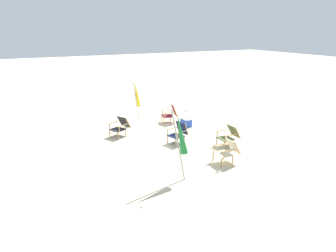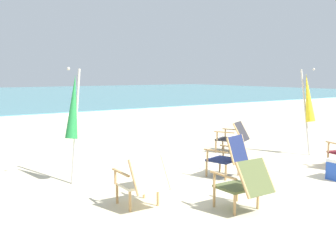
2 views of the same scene
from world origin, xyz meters
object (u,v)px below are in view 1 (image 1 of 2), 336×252
at_px(beach_chair_mid_center, 179,132).
at_px(beach_chair_back_right, 171,113).
at_px(umbrella_furled_green, 181,135).
at_px(cooler_box, 186,122).
at_px(beach_chair_far_center, 227,150).
at_px(beach_chair_front_right, 229,135).
at_px(umbrella_furled_yellow, 137,94).
at_px(beach_chair_back_left, 121,126).

relative_size(beach_chair_mid_center, beach_chair_back_right, 1.00).
relative_size(umbrella_furled_green, cooler_box, 4.27).
bearing_deg(cooler_box, beach_chair_mid_center, 141.78).
bearing_deg(cooler_box, beach_chair_far_center, 169.40).
bearing_deg(cooler_box, beach_chair_back_right, 22.07).
relative_size(beach_chair_far_center, beach_chair_back_right, 0.96).
xyz_separation_m(beach_chair_front_right, beach_chair_mid_center, (1.12, 1.52, 0.01)).
xyz_separation_m(umbrella_furled_yellow, cooler_box, (-1.38, -1.80, -1.18)).
bearing_deg(beach_chair_far_center, beach_chair_back_right, -4.58).
distance_m(beach_chair_far_center, beach_chair_back_right, 4.77).
height_order(beach_chair_mid_center, beach_chair_back_right, beach_chair_mid_center).
height_order(beach_chair_front_right, umbrella_furled_yellow, umbrella_furled_yellow).
bearing_deg(cooler_box, umbrella_furled_yellow, 52.57).
height_order(beach_chair_mid_center, umbrella_furled_yellow, umbrella_furled_yellow).
xyz_separation_m(beach_chair_mid_center, cooler_box, (1.64, -1.29, -0.23)).
bearing_deg(umbrella_furled_yellow, cooler_box, -127.43).
xyz_separation_m(beach_chair_far_center, beach_chair_back_left, (4.02, 2.29, 0.00)).
height_order(beach_chair_mid_center, cooler_box, beach_chair_mid_center).
bearing_deg(beach_chair_far_center, umbrella_furled_green, 98.71).
bearing_deg(beach_chair_back_left, beach_chair_far_center, -150.35).
bearing_deg(cooler_box, beach_chair_back_left, 87.72).
xyz_separation_m(beach_chair_back_right, cooler_box, (-0.86, -0.35, -0.23)).
bearing_deg(beach_chair_front_right, beach_chair_mid_center, 53.45).
xyz_separation_m(beach_chair_front_right, umbrella_furled_green, (-1.43, 2.87, 0.95)).
xyz_separation_m(beach_chair_mid_center, umbrella_furled_yellow, (3.02, 0.51, 0.95)).
relative_size(beach_chair_back_right, umbrella_furled_yellow, 0.39).
height_order(beach_chair_back_left, umbrella_furled_yellow, umbrella_furled_yellow).
distance_m(beach_chair_front_right, beach_chair_back_right, 3.67).
bearing_deg(beach_chair_front_right, umbrella_furled_yellow, 26.01).
relative_size(beach_chair_far_center, beach_chair_back_left, 0.84).
bearing_deg(beach_chair_mid_center, beach_chair_far_center, -165.97).
distance_m(beach_chair_back_left, beach_chair_back_right, 2.77).
relative_size(beach_chair_mid_center, cooler_box, 1.67).
bearing_deg(umbrella_furled_yellow, beach_chair_mid_center, -170.50).
distance_m(beach_chair_back_right, cooler_box, 0.96).
bearing_deg(beach_chair_back_right, beach_chair_mid_center, 159.31).
relative_size(beach_chair_far_center, cooler_box, 1.60).
relative_size(beach_chair_front_right, umbrella_furled_green, 0.37).
relative_size(beach_chair_front_right, beach_chair_mid_center, 0.95).
bearing_deg(beach_chair_back_left, beach_chair_front_right, -131.70).
xyz_separation_m(umbrella_furled_green, cooler_box, (4.19, -2.65, -1.17)).
height_order(beach_chair_back_right, umbrella_furled_yellow, umbrella_furled_yellow).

